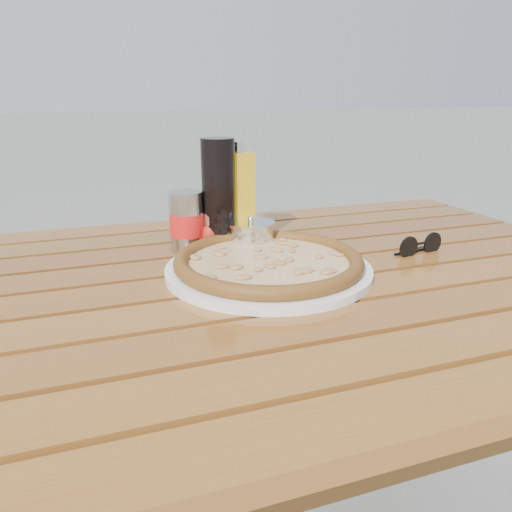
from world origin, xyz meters
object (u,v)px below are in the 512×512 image
object	(u,v)px
olive_oil_cruet	(239,198)
sunglasses	(420,246)
table	(260,316)
parmesan_tin	(251,236)
soda_can	(186,222)
oregano_shaker	(222,230)
pepper_shaker	(211,231)
dark_bottle	(219,195)
plate	(268,270)
pizza	(268,261)

from	to	relation	value
olive_oil_cruet	sunglasses	xyz separation A→B (m)	(0.31, -0.19, -0.08)
table	olive_oil_cruet	xyz separation A→B (m)	(0.03, 0.20, 0.17)
table	parmesan_tin	distance (m)	0.18
soda_can	table	bearing A→B (deg)	-64.64
olive_oil_cruet	soda_can	bearing A→B (deg)	-172.94
oregano_shaker	pepper_shaker	bearing A→B (deg)	168.45
dark_bottle	olive_oil_cruet	world-z (taller)	dark_bottle
plate	soda_can	distance (m)	0.21
pizza	oregano_shaker	world-z (taller)	oregano_shaker
pizza	soda_can	xyz separation A→B (m)	(-0.11, 0.18, 0.04)
olive_oil_cruet	parmesan_tin	bearing A→B (deg)	-81.39
parmesan_tin	sunglasses	bearing A→B (deg)	-23.45
pizza	parmesan_tin	xyz separation A→B (m)	(0.02, 0.14, 0.01)
dark_bottle	sunglasses	xyz separation A→B (m)	(0.36, -0.17, -0.09)
plate	sunglasses	distance (m)	0.32
table	plate	bearing A→B (deg)	19.45
table	olive_oil_cruet	size ratio (longest dim) A/B	6.67
pizza	table	bearing A→B (deg)	-160.55
plate	soda_can	xyz separation A→B (m)	(-0.11, 0.18, 0.05)
pizza	soda_can	size ratio (longest dim) A/B	3.26
sunglasses	oregano_shaker	bearing A→B (deg)	146.82
dark_bottle	soda_can	bearing A→B (deg)	176.99
pepper_shaker	olive_oil_cruet	size ratio (longest dim) A/B	0.39
plate	pizza	world-z (taller)	pizza
table	oregano_shaker	world-z (taller)	oregano_shaker
oregano_shaker	olive_oil_cruet	xyz separation A→B (m)	(0.04, 0.02, 0.06)
table	pizza	distance (m)	0.10
pizza	dark_bottle	xyz separation A→B (m)	(-0.04, 0.17, 0.09)
table	plate	distance (m)	0.09
parmesan_tin	dark_bottle	bearing A→B (deg)	147.35
pizza	pepper_shaker	world-z (taller)	pepper_shaker
pizza	pepper_shaker	size ratio (longest dim) A/B	4.77
plate	pizza	bearing A→B (deg)	-90.00
table	plate	size ratio (longest dim) A/B	3.89
sunglasses	plate	bearing A→B (deg)	172.41
table	parmesan_tin	bearing A→B (deg)	76.85
soda_can	olive_oil_cruet	distance (m)	0.12
plate	table	bearing A→B (deg)	-160.55
pepper_shaker	soda_can	xyz separation A→B (m)	(-0.05, 0.01, 0.02)
oregano_shaker	parmesan_tin	world-z (taller)	oregano_shaker
dark_bottle	sunglasses	world-z (taller)	dark_bottle
oregano_shaker	plate	bearing A→B (deg)	-78.09
dark_bottle	olive_oil_cruet	distance (m)	0.05
plate	oregano_shaker	bearing A→B (deg)	101.91
plate	olive_oil_cruet	distance (m)	0.21
plate	dark_bottle	bearing A→B (deg)	102.85
table	sunglasses	xyz separation A→B (m)	(0.34, 0.01, 0.09)
pepper_shaker	sunglasses	world-z (taller)	pepper_shaker
table	parmesan_tin	world-z (taller)	parmesan_tin
oregano_shaker	sunglasses	bearing A→B (deg)	-24.40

